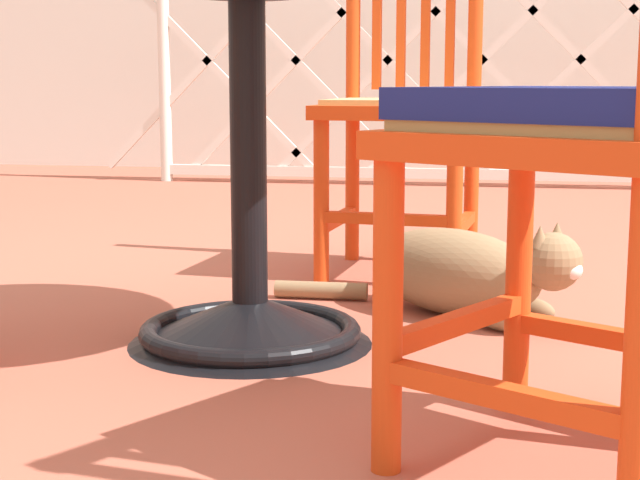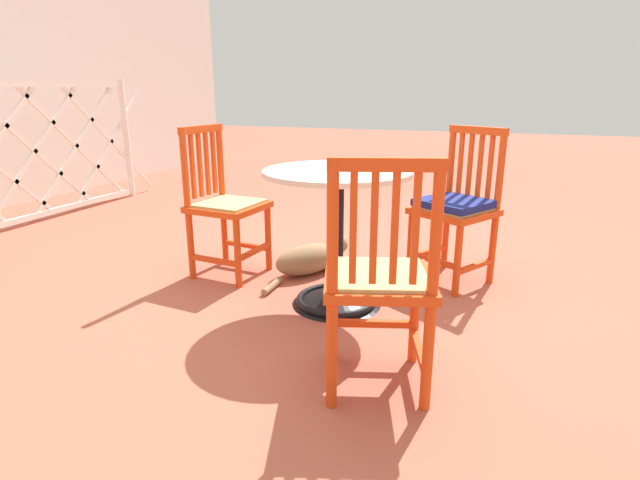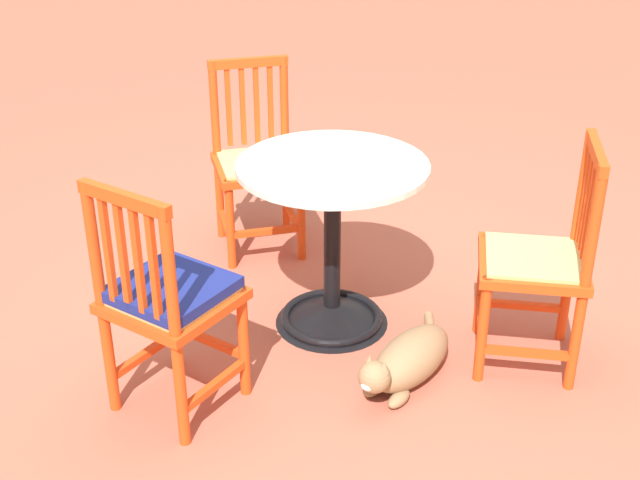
{
  "view_description": "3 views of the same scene",
  "coord_description": "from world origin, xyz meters",
  "px_view_note": "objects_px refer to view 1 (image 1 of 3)",
  "views": [
    {
      "loc": [
        0.43,
        -1.81,
        0.51
      ],
      "look_at": [
        0.12,
        -0.03,
        0.22
      ],
      "focal_mm": 55.48,
      "sensor_mm": 36.0,
      "label": 1
    },
    {
      "loc": [
        -2.43,
        -0.77,
        1.12
      ],
      "look_at": [
        -0.06,
        0.11,
        0.36
      ],
      "focal_mm": 28.32,
      "sensor_mm": 36.0,
      "label": 2
    },
    {
      "loc": [
        3.05,
        0.16,
        2.0
      ],
      "look_at": [
        0.04,
        -0.02,
        0.43
      ],
      "focal_mm": 48.05,
      "sensor_mm": 36.0,
      "label": 3
    }
  ],
  "objects_px": {
    "cafe_table": "(249,200)",
    "tabby_cat": "(466,274)",
    "orange_chair_near_fence": "(402,110)",
    "orange_chair_by_planter": "(592,133)"
  },
  "relations": [
    {
      "from": "cafe_table",
      "to": "tabby_cat",
      "type": "xyz_separation_m",
      "value": [
        0.41,
        0.3,
        -0.19
      ]
    },
    {
      "from": "orange_chair_near_fence",
      "to": "tabby_cat",
      "type": "distance_m",
      "value": 0.63
    },
    {
      "from": "orange_chair_by_planter",
      "to": "tabby_cat",
      "type": "xyz_separation_m",
      "value": [
        -0.18,
        0.84,
        -0.35
      ]
    },
    {
      "from": "cafe_table",
      "to": "orange_chair_by_planter",
      "type": "height_order",
      "value": "orange_chair_by_planter"
    },
    {
      "from": "tabby_cat",
      "to": "orange_chair_near_fence",
      "type": "bearing_deg",
      "value": 111.03
    },
    {
      "from": "orange_chair_near_fence",
      "to": "orange_chair_by_planter",
      "type": "bearing_deg",
      "value": -74.69
    },
    {
      "from": "cafe_table",
      "to": "orange_chair_by_planter",
      "type": "xyz_separation_m",
      "value": [
        0.59,
        -0.54,
        0.16
      ]
    },
    {
      "from": "orange_chair_by_planter",
      "to": "tabby_cat",
      "type": "distance_m",
      "value": 0.93
    },
    {
      "from": "orange_chair_by_planter",
      "to": "tabby_cat",
      "type": "height_order",
      "value": "orange_chair_by_planter"
    },
    {
      "from": "orange_chair_near_fence",
      "to": "tabby_cat",
      "type": "relative_size",
      "value": 1.31
    }
  ]
}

